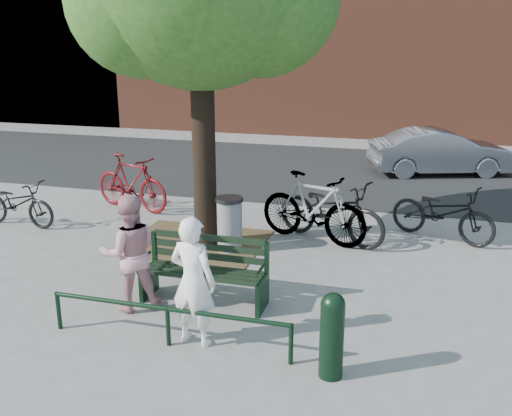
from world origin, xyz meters
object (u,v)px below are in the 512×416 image
(park_bench, at_px, (206,268))
(parked_car, at_px, (440,152))
(person_left, at_px, (193,281))
(bicycle_c, at_px, (331,211))
(bollard, at_px, (332,332))
(person_right, at_px, (130,253))
(litter_bin, at_px, (230,224))

(park_bench, bearing_deg, parked_car, 69.66)
(person_left, height_order, parked_car, person_left)
(bicycle_c, xyz_separation_m, parked_car, (2.01, 6.03, 0.04))
(park_bench, xyz_separation_m, person_left, (0.28, -1.12, 0.32))
(park_bench, distance_m, bollard, 2.41)
(bollard, height_order, bicycle_c, bicycle_c)
(bollard, bearing_deg, parked_car, 82.56)
(person_right, height_order, bollard, person_right)
(bicycle_c, relative_size, parked_car, 0.59)
(parked_car, bearing_deg, litter_bin, 134.58)
(bollard, distance_m, parked_car, 10.43)
(person_left, distance_m, bicycle_c, 4.18)
(park_bench, distance_m, person_left, 1.20)
(litter_bin, xyz_separation_m, bicycle_c, (1.59, 1.00, 0.08))
(person_right, height_order, litter_bin, person_right)
(bollard, distance_m, litter_bin, 4.01)
(person_right, distance_m, parked_car, 10.35)
(bollard, xyz_separation_m, bicycle_c, (-0.66, 4.32, 0.04))
(bollard, bearing_deg, person_right, 162.68)
(person_left, distance_m, litter_bin, 3.11)
(park_bench, height_order, person_left, person_left)
(parked_car, bearing_deg, bicycle_c, 143.25)
(bicycle_c, bearing_deg, person_right, 170.30)
(park_bench, bearing_deg, person_left, -76.16)
(parked_car, bearing_deg, park_bench, 141.38)
(bollard, bearing_deg, litter_bin, 124.24)
(park_bench, xyz_separation_m, bicycle_c, (1.31, 2.92, 0.09))
(person_right, bearing_deg, bollard, 129.67)
(park_bench, distance_m, litter_bin, 1.94)
(park_bench, xyz_separation_m, person_right, (-0.88, -0.50, 0.32))
(person_right, xyz_separation_m, bicycle_c, (2.18, 3.43, -0.23))
(bollard, bearing_deg, person_left, 170.99)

